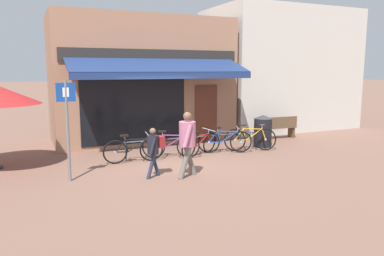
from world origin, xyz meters
name	(u,v)px	position (x,y,z in m)	size (l,w,h in m)	color
ground_plane	(176,165)	(0.00, 0.00, 0.00)	(160.00, 160.00, 0.00)	brown
shop_front	(142,80)	(0.34, 4.28, 2.29)	(6.62, 4.45, 4.58)	#9E7056
neighbour_building	(278,70)	(7.06, 4.80, 2.66)	(6.42, 4.00, 5.31)	beige
bike_rack_rail	(194,139)	(1.05, 1.02, 0.49)	(4.53, 0.04, 0.57)	#47494F
bicycle_black	(133,150)	(-1.02, 0.72, 0.38)	(1.76, 0.52, 0.86)	black
bicycle_purple	(171,146)	(0.18, 0.84, 0.38)	(1.68, 0.72, 0.86)	black
bicycle_red	(199,144)	(1.12, 0.79, 0.36)	(1.60, 0.91, 0.82)	black
bicycle_blue	(225,141)	(2.02, 0.77, 0.38)	(1.66, 0.75, 0.86)	black
bicycle_orange	(250,139)	(2.97, 0.75, 0.39)	(1.74, 0.70, 0.90)	black
pedestrian_adult	(187,138)	(-0.16, -1.23, 0.99)	(0.59, 0.66, 1.66)	slate
pedestrian_child	(154,147)	(-0.93, -0.92, 0.78)	(0.50, 0.48, 1.26)	#282D47
litter_bin	(263,131)	(3.72, 1.11, 0.56)	(0.63, 0.63, 1.11)	black
parking_sign	(67,120)	(-2.91, -0.41, 1.49)	(0.44, 0.07, 2.43)	slate
park_bench	(277,127)	(5.08, 2.11, 0.46)	(1.62, 0.50, 0.87)	brown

